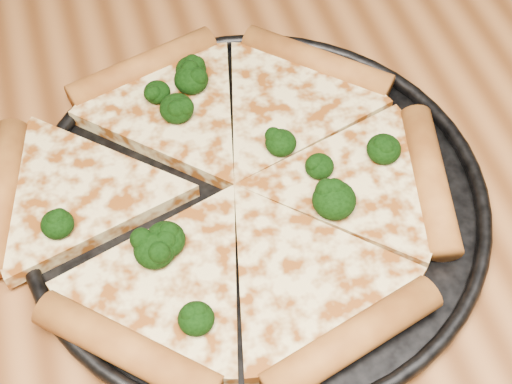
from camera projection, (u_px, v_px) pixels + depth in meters
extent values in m
cube|color=brown|center=(274.00, 365.00, 0.50)|extent=(1.20, 0.90, 0.04)
cylinder|color=black|center=(256.00, 203.00, 0.54)|extent=(0.32, 0.32, 0.01)
torus|color=black|center=(256.00, 197.00, 0.54)|extent=(0.33, 0.33, 0.01)
cylinder|color=#AE682B|center=(317.00, 62.00, 0.61)|extent=(0.11, 0.10, 0.02)
cylinder|color=#AE682B|center=(143.00, 68.00, 0.60)|extent=(0.13, 0.06, 0.02)
cylinder|color=#AE682B|center=(0.00, 195.00, 0.53)|extent=(0.05, 0.13, 0.02)
cylinder|color=#AE682B|center=(126.00, 349.00, 0.46)|extent=(0.11, 0.10, 0.02)
cylinder|color=#AE682B|center=(353.00, 339.00, 0.47)|extent=(0.13, 0.06, 0.02)
cylinder|color=#AE682B|center=(430.00, 179.00, 0.54)|extent=(0.05, 0.13, 0.02)
ellipsoid|color=black|center=(281.00, 143.00, 0.55)|extent=(0.02, 0.02, 0.02)
ellipsoid|color=black|center=(155.00, 249.00, 0.49)|extent=(0.03, 0.03, 0.02)
ellipsoid|color=black|center=(384.00, 149.00, 0.54)|extent=(0.02, 0.02, 0.02)
ellipsoid|color=black|center=(196.00, 319.00, 0.47)|extent=(0.02, 0.02, 0.02)
ellipsoid|color=black|center=(334.00, 200.00, 0.52)|extent=(0.03, 0.03, 0.02)
ellipsoid|color=black|center=(57.00, 224.00, 0.51)|extent=(0.02, 0.02, 0.02)
ellipsoid|color=black|center=(177.00, 108.00, 0.57)|extent=(0.03, 0.03, 0.02)
ellipsoid|color=black|center=(319.00, 166.00, 0.54)|extent=(0.02, 0.02, 0.02)
ellipsoid|color=black|center=(157.00, 92.00, 0.58)|extent=(0.02, 0.02, 0.02)
ellipsoid|color=black|center=(165.00, 240.00, 0.50)|extent=(0.03, 0.03, 0.02)
ellipsoid|color=black|center=(191.00, 69.00, 0.59)|extent=(0.02, 0.02, 0.02)
ellipsoid|color=black|center=(191.00, 79.00, 0.58)|extent=(0.03, 0.03, 0.02)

